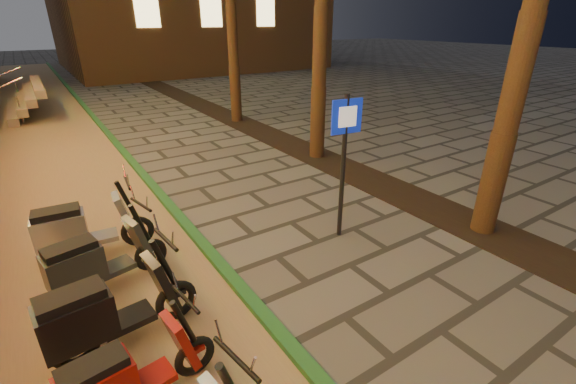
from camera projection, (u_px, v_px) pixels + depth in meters
parking_strip at (58, 167)px, 10.04m from camera, size 3.40×60.00×0.01m
green_curb at (126, 154)px, 10.87m from camera, size 0.18×60.00×0.10m
planting_strip at (366, 178)px, 9.35m from camera, size 1.20×40.00×0.02m
pedestrian_sign at (344, 149)px, 6.26m from camera, size 0.55×0.12×2.49m
scooter_6 at (125, 378)px, 3.60m from camera, size 1.50×0.60×1.06m
scooter_7 at (104, 313)px, 4.29m from camera, size 1.76×0.66×1.24m
scooter_8 at (95, 262)px, 5.25m from camera, size 1.66×0.76×1.17m
scooter_9 at (80, 229)px, 6.03m from camera, size 1.73×0.62×1.22m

